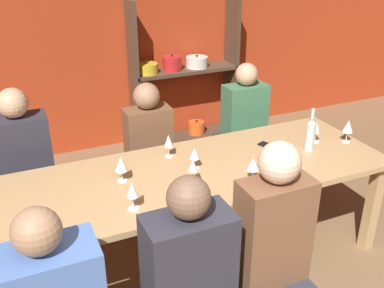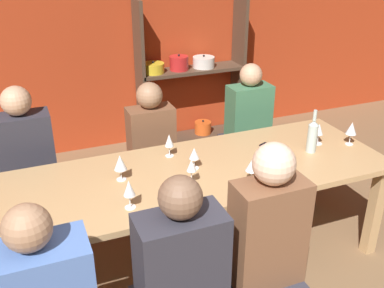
{
  "view_description": "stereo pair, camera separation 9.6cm",
  "coord_description": "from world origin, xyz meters",
  "px_view_note": "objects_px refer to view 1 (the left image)",
  "views": [
    {
      "loc": [
        -0.92,
        -0.75,
        2.17
      ],
      "look_at": [
        0.18,
        1.71,
        0.89
      ],
      "focal_mm": 42.0,
      "sensor_mm": 36.0,
      "label": 1
    },
    {
      "loc": [
        -0.83,
        -0.79,
        2.17
      ],
      "look_at": [
        0.18,
        1.71,
        0.89
      ],
      "focal_mm": 42.0,
      "sensor_mm": 36.0,
      "label": 2
    }
  ],
  "objects_px": {
    "wine_glass_white_b": "(348,127)",
    "wine_glass_red_b": "(194,154)",
    "wine_glass_white_e": "(132,190)",
    "person_near_c": "(269,276)",
    "wine_glass_empty_a": "(169,141)",
    "cell_phone": "(269,146)",
    "wine_glass_red_a": "(266,157)",
    "person_far_c": "(243,144)",
    "shelf_unit": "(182,86)",
    "person_far_b": "(150,165)",
    "wine_glass_empty_b": "(253,164)",
    "wine_bottle_green": "(310,134)",
    "wine_glass_white_d": "(316,128)",
    "wine_glass_white_a": "(193,167)",
    "dining_table": "(198,181)",
    "wine_glass_white_c": "(121,164)",
    "person_far_a": "(28,186)"
  },
  "relations": [
    {
      "from": "wine_glass_white_b",
      "to": "wine_glass_red_b",
      "type": "distance_m",
      "value": 1.21
    },
    {
      "from": "wine_glass_white_e",
      "to": "person_near_c",
      "type": "xyz_separation_m",
      "value": [
        0.58,
        -0.54,
        -0.39
      ]
    },
    {
      "from": "wine_glass_empty_a",
      "to": "cell_phone",
      "type": "xyz_separation_m",
      "value": [
        0.73,
        -0.15,
        -0.11
      ]
    },
    {
      "from": "wine_glass_red_a",
      "to": "person_far_c",
      "type": "relative_size",
      "value": 0.13
    },
    {
      "from": "shelf_unit",
      "to": "person_far_b",
      "type": "relative_size",
      "value": 1.4
    },
    {
      "from": "wine_glass_empty_a",
      "to": "wine_glass_white_b",
      "type": "relative_size",
      "value": 0.94
    },
    {
      "from": "cell_phone",
      "to": "person_near_c",
      "type": "xyz_separation_m",
      "value": [
        -0.57,
        -0.93,
        -0.27
      ]
    },
    {
      "from": "wine_glass_white_b",
      "to": "wine_glass_empty_b",
      "type": "relative_size",
      "value": 1.11
    },
    {
      "from": "shelf_unit",
      "to": "cell_phone",
      "type": "distance_m",
      "value": 1.9
    },
    {
      "from": "wine_glass_empty_a",
      "to": "wine_glass_white_e",
      "type": "distance_m",
      "value": 0.68
    },
    {
      "from": "wine_bottle_green",
      "to": "wine_glass_white_b",
      "type": "height_order",
      "value": "wine_bottle_green"
    },
    {
      "from": "person_far_c",
      "to": "wine_glass_white_e",
      "type": "bearing_deg",
      "value": 38.45
    },
    {
      "from": "wine_glass_empty_a",
      "to": "wine_glass_white_e",
      "type": "xyz_separation_m",
      "value": [
        -0.43,
        -0.53,
        0.01
      ]
    },
    {
      "from": "cell_phone",
      "to": "person_far_c",
      "type": "distance_m",
      "value": 0.78
    },
    {
      "from": "wine_glass_white_d",
      "to": "person_far_c",
      "type": "distance_m",
      "value": 0.88
    },
    {
      "from": "wine_bottle_green",
      "to": "wine_glass_white_e",
      "type": "distance_m",
      "value": 1.41
    },
    {
      "from": "wine_glass_white_a",
      "to": "person_far_c",
      "type": "relative_size",
      "value": 0.14
    },
    {
      "from": "dining_table",
      "to": "wine_glass_white_b",
      "type": "distance_m",
      "value": 1.22
    },
    {
      "from": "dining_table",
      "to": "wine_glass_white_e",
      "type": "relative_size",
      "value": 14.74
    },
    {
      "from": "shelf_unit",
      "to": "person_far_c",
      "type": "height_order",
      "value": "shelf_unit"
    },
    {
      "from": "wine_glass_white_d",
      "to": "person_far_b",
      "type": "xyz_separation_m",
      "value": [
        -1.07,
        0.74,
        -0.44
      ]
    },
    {
      "from": "dining_table",
      "to": "wine_glass_red_b",
      "type": "relative_size",
      "value": 17.35
    },
    {
      "from": "dining_table",
      "to": "wine_glass_white_b",
      "type": "height_order",
      "value": "wine_glass_white_b"
    },
    {
      "from": "wine_glass_white_c",
      "to": "wine_glass_white_d",
      "type": "xyz_separation_m",
      "value": [
        1.48,
        -0.02,
        -0.01
      ]
    },
    {
      "from": "wine_glass_red_b",
      "to": "person_far_a",
      "type": "bearing_deg",
      "value": 143.87
    },
    {
      "from": "shelf_unit",
      "to": "dining_table",
      "type": "bearing_deg",
      "value": -109.94
    },
    {
      "from": "wine_glass_white_b",
      "to": "wine_glass_white_d",
      "type": "distance_m",
      "value": 0.24
    },
    {
      "from": "person_near_c",
      "to": "wine_glass_red_b",
      "type": "bearing_deg",
      "value": 94.23
    },
    {
      "from": "wine_glass_empty_b",
      "to": "person_near_c",
      "type": "relative_size",
      "value": 0.12
    },
    {
      "from": "wine_glass_white_a",
      "to": "person_far_c",
      "type": "distance_m",
      "value": 1.39
    },
    {
      "from": "dining_table",
      "to": "wine_glass_empty_b",
      "type": "relative_size",
      "value": 16.58
    },
    {
      "from": "wine_glass_white_d",
      "to": "wine_glass_empty_a",
      "type": "bearing_deg",
      "value": 168.45
    },
    {
      "from": "shelf_unit",
      "to": "person_far_a",
      "type": "distance_m",
      "value": 2.17
    },
    {
      "from": "wine_glass_white_d",
      "to": "person_near_c",
      "type": "height_order",
      "value": "person_near_c"
    },
    {
      "from": "wine_glass_white_b",
      "to": "person_near_c",
      "type": "relative_size",
      "value": 0.14
    },
    {
      "from": "dining_table",
      "to": "person_near_c",
      "type": "distance_m",
      "value": 0.83
    },
    {
      "from": "wine_glass_empty_b",
      "to": "person_near_c",
      "type": "height_order",
      "value": "person_near_c"
    },
    {
      "from": "person_far_a",
      "to": "person_far_c",
      "type": "xyz_separation_m",
      "value": [
        1.87,
        0.02,
        -0.01
      ]
    },
    {
      "from": "wine_bottle_green",
      "to": "wine_glass_red_a",
      "type": "xyz_separation_m",
      "value": [
        -0.47,
        -0.16,
        -0.02
      ]
    },
    {
      "from": "wine_bottle_green",
      "to": "wine_glass_white_c",
      "type": "bearing_deg",
      "value": 175.27
    },
    {
      "from": "wine_glass_white_a",
      "to": "wine_glass_white_c",
      "type": "relative_size",
      "value": 0.97
    },
    {
      "from": "wine_glass_red_b",
      "to": "wine_glass_white_e",
      "type": "bearing_deg",
      "value": -149.81
    },
    {
      "from": "person_near_c",
      "to": "wine_bottle_green",
      "type": "bearing_deg",
      "value": 43.38
    },
    {
      "from": "wine_glass_empty_a",
      "to": "wine_glass_red_b",
      "type": "distance_m",
      "value": 0.25
    },
    {
      "from": "wine_glass_red_a",
      "to": "wine_glass_white_e",
      "type": "distance_m",
      "value": 0.93
    },
    {
      "from": "wine_glass_empty_a",
      "to": "wine_glass_white_e",
      "type": "relative_size",
      "value": 0.94
    },
    {
      "from": "dining_table",
      "to": "wine_glass_white_a",
      "type": "relative_size",
      "value": 15.52
    },
    {
      "from": "wine_glass_white_a",
      "to": "wine_glass_red_b",
      "type": "distance_m",
      "value": 0.2
    },
    {
      "from": "wine_bottle_green",
      "to": "person_far_a",
      "type": "height_order",
      "value": "person_far_a"
    },
    {
      "from": "wine_glass_white_c",
      "to": "cell_phone",
      "type": "distance_m",
      "value": 1.13
    }
  ]
}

